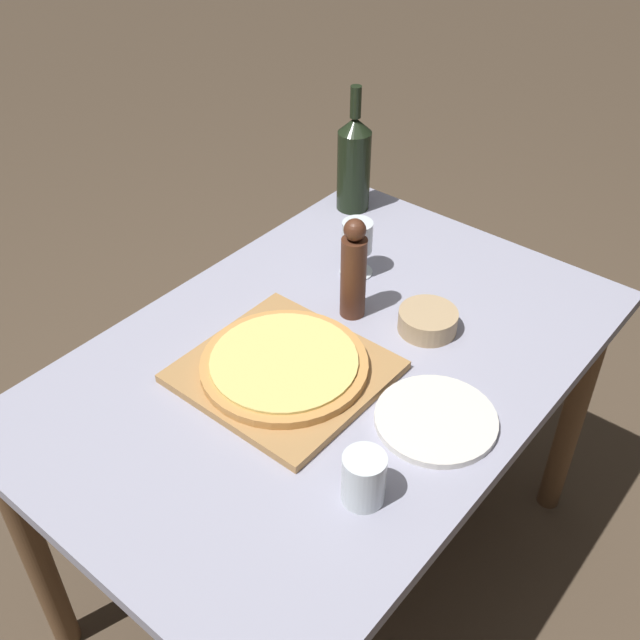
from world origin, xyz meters
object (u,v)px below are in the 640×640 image
Objects in this scene: small_bowl at (428,321)px; wine_glass at (357,239)px; pizza at (284,364)px; pepper_mill at (353,271)px; wine_bottle at (354,162)px.

wine_glass is at bearing 163.83° from small_bowl.
pepper_mill is at bearing 94.38° from pizza.
pepper_mill is at bearing -160.27° from small_bowl.
wine_bottle is 2.63× the size of small_bowl.
wine_glass is 1.09× the size of small_bowl.
wine_glass is 0.26m from small_bowl.
pizza is 1.40× the size of pepper_mill.
pepper_mill is (0.28, -0.37, -0.02)m from wine_bottle.
wine_bottle is 1.40× the size of pepper_mill.
wine_bottle is at bearing 129.09° from wine_glass.
wine_bottle is 2.42× the size of wine_glass.
pizza is 1.00× the size of wine_bottle.
pepper_mill is at bearing -52.57° from wine_bottle.
wine_glass is at bearing 124.14° from pepper_mill.
wine_glass is (0.19, -0.24, -0.04)m from wine_bottle.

